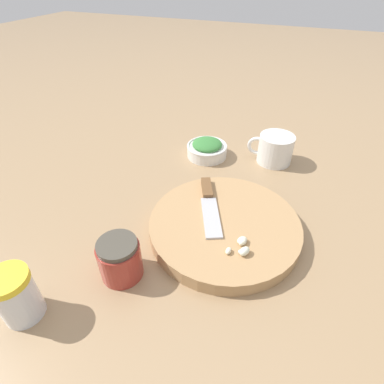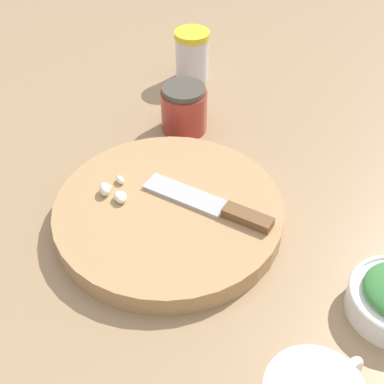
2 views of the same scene
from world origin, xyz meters
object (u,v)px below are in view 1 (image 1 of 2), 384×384
coffee_mug (275,149)px  honey_jar (120,259)px  garlic_cloves (242,247)px  cutting_board (224,226)px  chef_knife (209,202)px  spice_jar (16,296)px  herb_bowl (207,149)px

coffee_mug → honey_jar: 0.53m
garlic_cloves → coffee_mug: bearing=0.7°
garlic_cloves → coffee_mug: 0.38m
cutting_board → garlic_cloves: (-0.06, -0.05, 0.02)m
chef_knife → garlic_cloves: bearing=109.4°
garlic_cloves → cutting_board: bearing=39.4°
garlic_cloves → spice_jar: size_ratio=0.58×
chef_knife → herb_bowl: bearing=-94.6°
cutting_board → spice_jar: spice_jar is taller
coffee_mug → chef_knife: bearing=161.2°
cutting_board → garlic_cloves: garlic_cloves is taller
cutting_board → spice_jar: size_ratio=3.29×
chef_knife → coffee_mug: bearing=-133.9°
cutting_board → spice_jar: 0.39m
garlic_cloves → spice_jar: (-0.24, 0.30, 0.01)m
cutting_board → coffee_mug: (0.32, -0.05, 0.02)m
spice_jar → garlic_cloves: bearing=-51.5°
chef_knife → honey_jar: (-0.21, 0.09, 0.00)m
spice_jar → coffee_mug: bearing=-25.3°
spice_jar → coffee_mug: (0.62, -0.29, -0.01)m
cutting_board → chef_knife: (0.04, 0.05, 0.02)m
spice_jar → coffee_mug: size_ratio=0.76×
herb_bowl → spice_jar: bearing=169.3°
herb_bowl → spice_jar: 0.59m
herb_bowl → honey_jar: (-0.45, 0.00, 0.01)m
garlic_cloves → spice_jar: spice_jar is taller
chef_knife → honey_jar: bearing=41.1°
honey_jar → spice_jar: bearing=140.6°
cutting_board → herb_bowl: bearing=26.5°
garlic_cloves → spice_jar: 0.38m
cutting_board → chef_knife: bearing=50.9°
garlic_cloves → coffee_mug: (0.38, 0.00, 0.00)m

